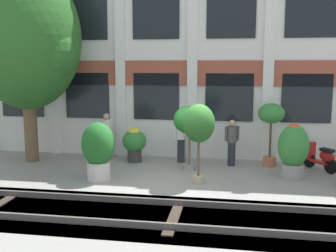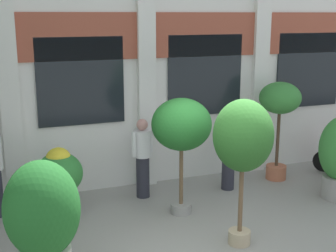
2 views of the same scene
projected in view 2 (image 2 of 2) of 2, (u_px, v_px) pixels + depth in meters
ground_plane at (209, 247)px, 7.22m from camera, size 80.00×80.00×0.00m
potted_plant_low_pan at (243, 139)px, 6.96m from camera, size 0.91×0.91×2.31m
potted_plant_tall_urn at (181, 127)px, 8.12m from camera, size 1.05×1.05×2.11m
potted_plant_stone_basin at (43, 219)px, 5.99m from camera, size 0.98×0.98×1.74m
potted_plant_glazed_jar at (59, 176)px, 8.33m from camera, size 0.84×0.84×1.23m
potted_plant_terracotta_small at (280, 106)px, 9.87m from camera, size 0.88×0.88×2.13m
resident_by_doorway at (229, 150)px, 9.46m from camera, size 0.49×0.34×1.57m
resident_watching_tracks at (143, 156)px, 9.05m from camera, size 0.48×0.34×1.57m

